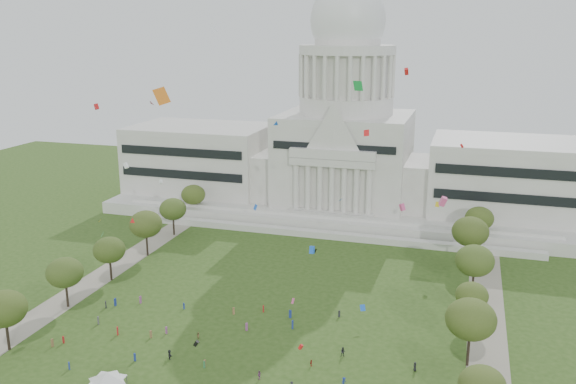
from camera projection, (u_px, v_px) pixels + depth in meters
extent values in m
plane|color=#2C4A16|center=(218.00, 377.00, 112.82)|extent=(400.00, 400.00, 0.00)
cube|color=silver|center=(344.00, 203.00, 218.73)|extent=(160.00, 60.00, 4.00)
cube|color=silver|center=(322.00, 234.00, 188.45)|extent=(130.00, 3.00, 2.00)
cube|color=silver|center=(328.00, 222.00, 195.47)|extent=(140.00, 3.00, 5.00)
cube|color=beige|center=(201.00, 159.00, 229.81)|extent=(50.00, 34.00, 22.00)
cube|color=beige|center=(510.00, 179.00, 199.13)|extent=(50.00, 34.00, 22.00)
cube|color=beige|center=(270.00, 173.00, 220.92)|extent=(12.00, 26.00, 16.00)
cube|color=beige|center=(421.00, 184.00, 205.86)|extent=(12.00, 26.00, 16.00)
cube|color=beige|center=(345.00, 160.00, 213.70)|extent=(44.00, 38.00, 28.00)
cube|color=beige|center=(332.00, 163.00, 194.37)|extent=(28.00, 3.00, 2.40)
cube|color=black|center=(181.00, 163.00, 213.38)|extent=(46.00, 0.40, 11.00)
cube|color=black|center=(513.00, 186.00, 182.70)|extent=(46.00, 0.40, 11.00)
cylinder|color=beige|center=(346.00, 105.00, 208.73)|extent=(32.00, 32.00, 6.00)
cylinder|color=beige|center=(347.00, 75.00, 206.17)|extent=(28.00, 28.00, 14.00)
cylinder|color=silver|center=(347.00, 50.00, 203.99)|extent=(32.40, 32.40, 3.00)
cylinder|color=beige|center=(348.00, 33.00, 202.58)|extent=(22.00, 22.00, 8.00)
ellipsoid|color=silver|center=(348.00, 20.00, 201.55)|extent=(25.00, 25.00, 26.20)
cube|color=gray|center=(89.00, 284.00, 153.96)|extent=(8.00, 160.00, 0.04)
cube|color=gray|center=(487.00, 337.00, 127.19)|extent=(8.00, 160.00, 0.04)
cylinder|color=black|center=(8.00, 337.00, 121.63)|extent=(0.56, 0.56, 5.75)
ellipsoid|color=#384E17|center=(4.00, 309.00, 120.07)|extent=(8.86, 8.86, 7.25)
cylinder|color=black|center=(67.00, 296.00, 140.69)|extent=(0.56, 0.56, 5.47)
ellipsoid|color=#344D18|center=(65.00, 272.00, 139.21)|extent=(8.42, 8.42, 6.89)
cylinder|color=black|center=(468.00, 351.00, 115.84)|extent=(0.56, 0.56, 6.20)
ellipsoid|color=#3B4E19|center=(471.00, 319.00, 114.15)|extent=(9.55, 9.55, 7.82)
cylinder|color=black|center=(111.00, 270.00, 155.82)|extent=(0.56, 0.56, 5.27)
ellipsoid|color=#304815|center=(109.00, 250.00, 154.39)|extent=(8.12, 8.12, 6.65)
cylinder|color=black|center=(470.00, 316.00, 131.76)|extent=(0.56, 0.56, 4.56)
ellipsoid|color=#3D511A|center=(472.00, 295.00, 130.53)|extent=(7.01, 7.01, 5.74)
cylinder|color=black|center=(147.00, 245.00, 172.85)|extent=(0.56, 0.56, 6.03)
ellipsoid|color=#3A4819|center=(146.00, 224.00, 171.21)|extent=(9.29, 9.29, 7.60)
cylinder|color=black|center=(473.00, 285.00, 145.88)|extent=(0.56, 0.56, 5.97)
ellipsoid|color=#39511B|center=(475.00, 261.00, 144.26)|extent=(9.19, 9.19, 7.52)
cylinder|color=black|center=(174.00, 227.00, 190.45)|extent=(0.56, 0.56, 5.41)
ellipsoid|color=#354E19|center=(173.00, 209.00, 188.98)|extent=(8.33, 8.33, 6.81)
cylinder|color=black|center=(468.00, 255.00, 164.83)|extent=(0.56, 0.56, 6.37)
ellipsoid|color=#374717|center=(470.00, 232.00, 163.10)|extent=(9.82, 9.82, 8.03)
cylinder|color=black|center=(194.00, 211.00, 207.70)|extent=(0.56, 0.56, 5.32)
ellipsoid|color=#394D15|center=(193.00, 195.00, 206.26)|extent=(8.19, 8.19, 6.70)
cylinder|color=black|center=(478.00, 237.00, 180.86)|extent=(0.56, 0.56, 5.47)
ellipsoid|color=#364A15|center=(479.00, 218.00, 179.37)|extent=(8.42, 8.42, 6.89)
cylinder|color=#4C4C4C|center=(103.00, 377.00, 110.57)|extent=(0.12, 0.12, 2.15)
cylinder|color=#4C4C4C|center=(127.00, 382.00, 109.22)|extent=(0.12, 0.12, 2.15)
cube|color=white|center=(107.00, 381.00, 107.36)|extent=(5.47, 5.47, 0.17)
pyramid|color=white|center=(107.00, 376.00, 107.12)|extent=(7.66, 7.66, 1.72)
imported|color=#26262B|center=(415.00, 366.00, 114.53)|extent=(0.84, 1.02, 1.79)
imported|color=#26262B|center=(343.00, 352.00, 119.54)|extent=(1.05, 0.74, 1.99)
imported|color=#994C8C|center=(259.00, 375.00, 111.77)|extent=(0.74, 1.10, 1.73)
imported|color=#26262B|center=(170.00, 355.00, 118.53)|extent=(1.79, 1.87, 2.00)
imported|color=olive|center=(198.00, 335.00, 126.55)|extent=(0.82, 0.69, 1.45)
imported|color=navy|center=(344.00, 382.00, 109.70)|extent=(1.05, 1.22, 1.68)
imported|color=#B21E1E|center=(311.00, 363.00, 116.19)|extent=(0.59, 0.86, 1.35)
cube|color=olive|center=(52.00, 343.00, 123.27)|extent=(0.38, 0.51, 1.73)
cube|color=#26262B|center=(339.00, 314.00, 136.08)|extent=(0.48, 0.43, 1.54)
cube|color=#B21E1E|center=(118.00, 331.00, 128.06)|extent=(0.51, 0.57, 1.83)
cube|color=#994C8C|center=(140.00, 300.00, 142.97)|extent=(0.36, 0.51, 1.79)
cube|color=navy|center=(69.00, 366.00, 115.00)|extent=(0.46, 0.47, 1.53)
cube|color=navy|center=(184.00, 306.00, 140.05)|extent=(0.44, 0.44, 1.46)
cube|color=#26262B|center=(106.00, 305.00, 140.44)|extent=(0.49, 0.53, 1.70)
cube|color=olive|center=(205.00, 364.00, 115.71)|extent=(0.26, 0.42, 1.57)
cube|color=navy|center=(290.00, 314.00, 135.68)|extent=(0.57, 0.46, 1.86)
cube|color=navy|center=(293.00, 325.00, 130.72)|extent=(0.41, 0.56, 1.94)
cube|color=olive|center=(234.00, 311.00, 137.38)|extent=(0.51, 0.49, 1.66)
cube|color=navy|center=(135.00, 357.00, 117.94)|extent=(0.51, 0.45, 1.62)
cube|color=#33723F|center=(204.00, 364.00, 115.54)|extent=(0.43, 0.32, 1.46)
cube|color=olive|center=(151.00, 334.00, 126.92)|extent=(0.42, 0.49, 1.59)
cube|color=#994C8C|center=(247.00, 327.00, 129.94)|extent=(0.49, 0.54, 1.75)
cube|color=#B21E1E|center=(263.00, 309.00, 138.54)|extent=(0.34, 0.46, 1.56)
cube|color=#994C8C|center=(166.00, 330.00, 128.63)|extent=(0.32, 0.45, 1.57)
cube|color=#B21E1E|center=(63.00, 340.00, 124.72)|extent=(0.47, 0.38, 1.53)
cube|color=#4C4C51|center=(98.00, 320.00, 132.71)|extent=(0.50, 0.56, 1.80)
cube|color=navy|center=(115.00, 302.00, 141.63)|extent=(0.35, 0.52, 1.88)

